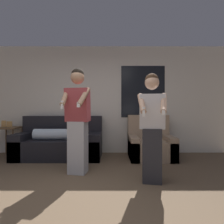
# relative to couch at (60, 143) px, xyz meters

# --- Properties ---
(ground_plane) EXTENTS (14.00, 14.00, 0.00)m
(ground_plane) POSITION_rel_couch_xyz_m (0.68, -2.20, -0.33)
(ground_plane) COLOR brown
(wall_back) EXTENTS (6.75, 0.07, 2.70)m
(wall_back) POSITION_rel_couch_xyz_m (0.70, 0.46, 1.03)
(wall_back) COLOR beige
(wall_back) RESTS_ON ground_plane
(couch) EXTENTS (1.89, 0.85, 0.94)m
(couch) POSITION_rel_couch_xyz_m (0.00, 0.00, 0.00)
(couch) COLOR black
(couch) RESTS_ON ground_plane
(armchair) EXTENTS (0.96, 0.81, 0.96)m
(armchair) POSITION_rel_couch_xyz_m (2.06, -0.06, -0.02)
(armchair) COLOR #937A60
(armchair) RESTS_ON ground_plane
(side_table) EXTENTS (0.49, 0.50, 0.83)m
(side_table) POSITION_rel_couch_xyz_m (-1.25, 0.15, 0.25)
(side_table) COLOR brown
(side_table) RESTS_ON ground_plane
(person_left) EXTENTS (0.46, 0.52, 1.79)m
(person_left) POSITION_rel_couch_xyz_m (0.61, -1.03, 0.61)
(person_left) COLOR #B2B2B7
(person_left) RESTS_ON ground_plane
(person_right) EXTENTS (0.43, 0.51, 1.62)m
(person_right) POSITION_rel_couch_xyz_m (1.79, -1.40, 0.51)
(person_right) COLOR #28282D
(person_right) RESTS_ON ground_plane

